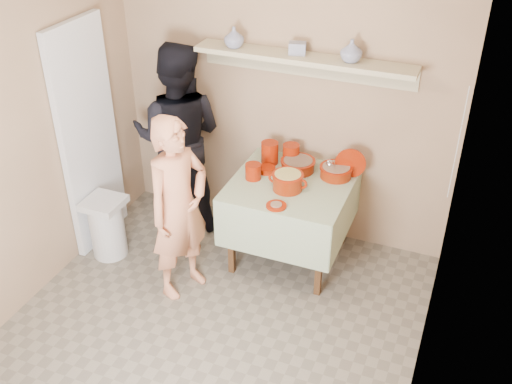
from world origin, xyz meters
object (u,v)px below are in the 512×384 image
at_px(serving_table, 291,195).
at_px(cazuela_rice, 288,180).
at_px(person_helper, 179,137).
at_px(trash_bin, 107,227).
at_px(person_cook, 179,209).

relative_size(serving_table, cazuela_rice, 2.95).
bearing_deg(person_helper, trash_bin, 51.38).
bearing_deg(person_helper, person_cook, 104.47).
bearing_deg(person_helper, cazuela_rice, 151.83).
xyz_separation_m(person_cook, serving_table, (0.67, 0.70, -0.12)).
relative_size(person_cook, person_helper, 0.87).
distance_m(cazuela_rice, trash_bin, 1.66).
bearing_deg(person_cook, trash_bin, 100.67).
height_order(serving_table, cazuela_rice, cazuela_rice).
height_order(person_cook, person_helper, person_helper).
bearing_deg(person_cook, person_helper, 48.61).
xyz_separation_m(person_helper, trash_bin, (-0.35, -0.74, -0.59)).
relative_size(person_cook, cazuela_rice, 4.63).
distance_m(person_cook, trash_bin, 0.96).
xyz_separation_m(person_cook, trash_bin, (-0.82, 0.15, -0.48)).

